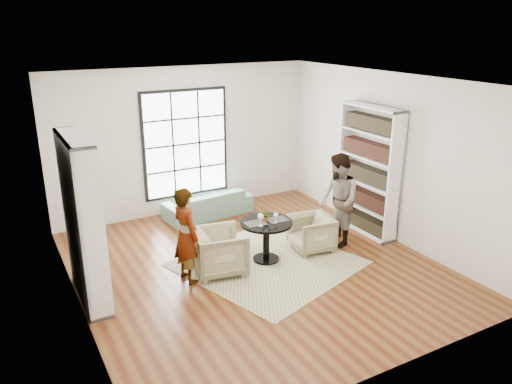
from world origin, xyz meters
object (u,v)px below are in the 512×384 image
armchair_left (220,251)px  person_left (186,235)px  person_right (338,200)px  wine_glass_left (261,217)px  pedestal_table (266,232)px  flower_centerpiece (266,216)px  wine_glass_right (276,216)px  sofa (208,204)px  armchair_right (311,233)px

armchair_left → person_left: person_left is taller
person_right → armchair_left: bearing=-75.5°
wine_glass_left → pedestal_table: bearing=32.3°
armchair_left → wine_glass_left: (0.68, -0.11, 0.49)m
person_left → flower_centerpiece: 1.41m
person_right → wine_glass_left: bearing=-72.0°
pedestal_table → wine_glass_right: (0.12, -0.11, 0.31)m
armchair_left → person_left: 0.68m
wine_glass_right → person_right: bearing=3.7°
armchair_left → person_right: bearing=-81.1°
person_left → wine_glass_right: person_left is taller
person_right → sofa: bearing=-132.8°
wine_glass_left → person_right: bearing=2.9°
armchair_left → wine_glass_left: wine_glass_left is taller
armchair_left → flower_centerpiece: flower_centerpiece is taller
pedestal_table → flower_centerpiece: 0.29m
wine_glass_left → wine_glass_right: 0.29m
sofa → person_right: bearing=116.3°
armchair_left → flower_centerpiece: (0.86, 0.02, 0.44)m
sofa → person_left: (-1.37, -2.34, 0.49)m
armchair_left → person_right: size_ratio=0.48×
armchair_right → flower_centerpiece: size_ratio=3.41×
armchair_right → wine_glass_left: size_ratio=3.20×
sofa → wine_glass_left: 2.52m
pedestal_table → armchair_right: 0.92m
armchair_left → pedestal_table: bearing=-80.6°
armchair_right → person_right: bearing=97.7°
person_left → wine_glass_left: person_left is taller
sofa → wine_glass_right: bearing=87.6°
armchair_left → armchair_right: armchair_left is taller
wine_glass_right → armchair_right: bearing=6.3°
person_right → armchair_right: bearing=-74.9°
armchair_right → person_left: bearing=-82.9°
armchair_left → armchair_right: (1.75, -0.03, -0.05)m
armchair_right → wine_glass_left: (-1.07, -0.08, 0.54)m
person_right → flower_centerpiece: bearing=-76.7°
armchair_left → sofa: bearing=-9.9°
pedestal_table → armchair_left: armchair_left is taller
person_right → wine_glass_right: size_ratio=9.75×
person_left → person_right: size_ratio=0.91×
armchair_right → person_left: 2.35m
person_left → armchair_left: bearing=-98.4°
armchair_left → flower_centerpiece: size_ratio=3.94×
person_left → flower_centerpiece: person_left is taller
armchair_left → person_left: size_ratio=0.53×
sofa → wine_glass_right: 2.51m
wine_glass_right → flower_centerpiece: size_ratio=0.84×
person_left → wine_glass_right: size_ratio=8.85×
wine_glass_left → flower_centerpiece: bearing=36.7°
person_left → wine_glass_left: (1.23, -0.11, 0.10)m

